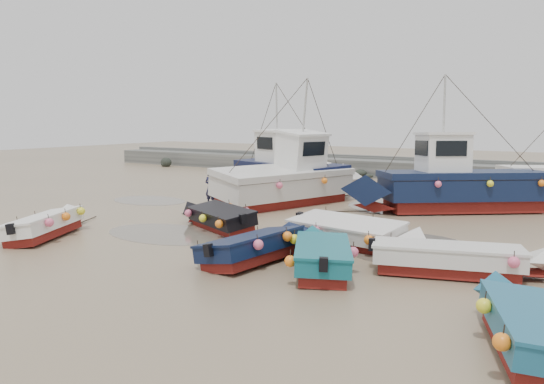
% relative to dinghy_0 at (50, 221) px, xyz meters
% --- Properties ---
extents(ground, '(120.00, 120.00, 0.00)m').
position_rel_dinghy_0_xyz_m(ground, '(7.16, 3.39, -0.55)').
color(ground, '#8F795C').
rests_on(ground, ground).
extents(seawall, '(60.00, 4.92, 1.50)m').
position_rel_dinghy_0_xyz_m(seawall, '(7.21, 25.39, 0.08)').
color(seawall, slate).
rests_on(seawall, ground).
extents(puddle_a, '(5.03, 5.03, 0.01)m').
position_rel_dinghy_0_xyz_m(puddle_a, '(3.32, 2.50, -0.55)').
color(puddle_a, '#625A4D').
rests_on(puddle_a, ground).
extents(puddle_b, '(4.06, 4.06, 0.01)m').
position_rel_dinghy_0_xyz_m(puddle_b, '(11.68, 5.24, -0.55)').
color(puddle_b, '#625A4D').
rests_on(puddle_b, ground).
extents(puddle_c, '(4.32, 4.32, 0.01)m').
position_rel_dinghy_0_xyz_m(puddle_c, '(-3.11, 8.03, -0.55)').
color(puddle_c, '#625A4D').
rests_on(puddle_c, ground).
extents(puddle_d, '(5.35, 5.35, 0.01)m').
position_rel_dinghy_0_xyz_m(puddle_d, '(8.83, 13.14, -0.55)').
color(puddle_d, '#625A4D').
rests_on(puddle_d, ground).
extents(dinghy_0, '(3.08, 5.56, 1.43)m').
position_rel_dinghy_0_xyz_m(dinghy_0, '(0.00, 0.00, 0.00)').
color(dinghy_0, maroon).
rests_on(dinghy_0, ground).
extents(dinghy_1, '(2.25, 5.72, 1.43)m').
position_rel_dinghy_0_xyz_m(dinghy_1, '(8.40, 1.31, 0.00)').
color(dinghy_1, maroon).
rests_on(dinghy_1, ground).
extents(dinghy_2, '(3.15, 5.11, 1.43)m').
position_rel_dinghy_0_xyz_m(dinghy_2, '(10.41, 1.36, 0.01)').
color(dinghy_2, maroon).
rests_on(dinghy_2, ground).
extents(dinghy_3, '(6.19, 2.85, 1.43)m').
position_rel_dinghy_0_xyz_m(dinghy_3, '(13.89, 2.87, -0.01)').
color(dinghy_3, maroon).
rests_on(dinghy_3, ground).
extents(dinghy_4, '(5.33, 2.99, 1.43)m').
position_rel_dinghy_0_xyz_m(dinghy_4, '(4.34, 4.39, 0.01)').
color(dinghy_4, maroon).
rests_on(dinghy_4, ground).
extents(dinghy_5, '(6.16, 2.72, 1.43)m').
position_rel_dinghy_0_xyz_m(dinghy_5, '(10.08, 4.50, -0.01)').
color(dinghy_5, maroon).
rests_on(dinghy_5, ground).
extents(dinghy_6, '(2.67, 5.36, 1.43)m').
position_rel_dinghy_0_xyz_m(dinghy_6, '(16.00, -1.19, 0.01)').
color(dinghy_6, maroon).
rests_on(dinghy_6, ground).
extents(cabin_boat_0, '(10.13, 5.30, 6.22)m').
position_rel_dinghy_0_xyz_m(cabin_boat_0, '(1.54, 13.84, 0.78)').
color(cabin_boat_0, maroon).
rests_on(cabin_boat_0, ground).
extents(cabin_boat_1, '(5.10, 10.34, 6.22)m').
position_rel_dinghy_0_xyz_m(cabin_boat_1, '(3.79, 11.07, 0.78)').
color(cabin_boat_1, maroon).
rests_on(cabin_boat_1, ground).
extents(cabin_boat_2, '(9.36, 7.44, 6.22)m').
position_rel_dinghy_0_xyz_m(cabin_boat_2, '(11.03, 13.13, 0.77)').
color(cabin_boat_2, maroon).
rests_on(cabin_boat_2, ground).
extents(person, '(0.65, 0.43, 1.77)m').
position_rel_dinghy_0_xyz_m(person, '(0.62, 8.53, -0.55)').
color(person, '#1C1D3A').
rests_on(person, ground).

